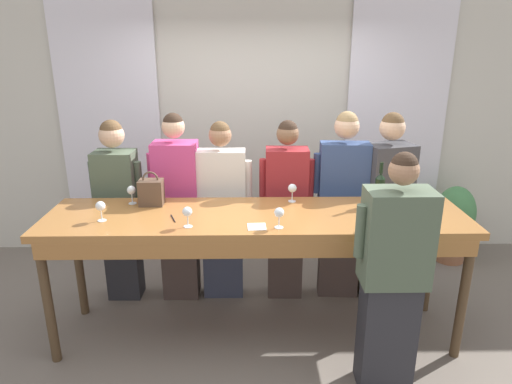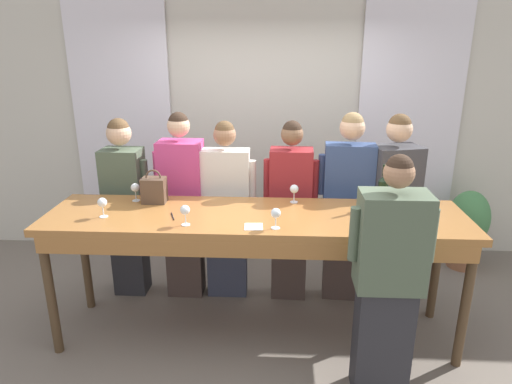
# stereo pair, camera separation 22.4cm
# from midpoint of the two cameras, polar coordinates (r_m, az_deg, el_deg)

# --- Properties ---
(ground_plane) EXTENTS (18.00, 18.00, 0.00)m
(ground_plane) POSITION_cam_midpoint_polar(r_m,az_deg,el_deg) (3.94, 1.64, -17.14)
(ground_plane) COLOR #70665B
(wall_back) EXTENTS (12.00, 0.06, 2.80)m
(wall_back) POSITION_cam_midpoint_polar(r_m,az_deg,el_deg) (4.99, 2.27, 8.13)
(wall_back) COLOR beige
(wall_back) RESTS_ON ground_plane
(curtain_panel_left) EXTENTS (1.05, 0.03, 2.69)m
(curtain_panel_left) POSITION_cam_midpoint_polar(r_m,az_deg,el_deg) (5.18, -14.98, 7.28)
(curtain_panel_left) COLOR white
(curtain_panel_left) RESTS_ON ground_plane
(curtain_panel_right) EXTENTS (1.05, 0.03, 2.69)m
(curtain_panel_right) POSITION_cam_midpoint_polar(r_m,az_deg,el_deg) (5.15, 19.58, 6.77)
(curtain_panel_right) COLOR white
(curtain_panel_right) RESTS_ON ground_plane
(tasting_bar) EXTENTS (3.17, 0.78, 1.05)m
(tasting_bar) POSITION_cam_midpoint_polar(r_m,az_deg,el_deg) (3.45, 1.78, -4.41)
(tasting_bar) COLOR #9E6633
(tasting_bar) RESTS_ON ground_plane
(wine_bottle) EXTENTS (0.08, 0.08, 0.35)m
(wine_bottle) POSITION_cam_midpoint_polar(r_m,az_deg,el_deg) (3.69, 17.22, -0.04)
(wine_bottle) COLOR black
(wine_bottle) RESTS_ON tasting_bar
(handbag) EXTENTS (0.19, 0.14, 0.27)m
(handbag) POSITION_cam_midpoint_polar(r_m,az_deg,el_deg) (3.72, -10.94, 0.27)
(handbag) COLOR brown
(handbag) RESTS_ON tasting_bar
(wine_glass_front_left) EXTENTS (0.07, 0.07, 0.15)m
(wine_glass_front_left) POSITION_cam_midpoint_polar(r_m,az_deg,el_deg) (3.23, 16.66, -3.04)
(wine_glass_front_left) COLOR white
(wine_glass_front_left) RESTS_ON tasting_bar
(wine_glass_front_mid) EXTENTS (0.07, 0.07, 0.15)m
(wine_glass_front_mid) POSITION_cam_midpoint_polar(r_m,az_deg,el_deg) (3.22, -6.90, -2.36)
(wine_glass_front_mid) COLOR white
(wine_glass_front_mid) RESTS_ON tasting_bar
(wine_glass_front_right) EXTENTS (0.07, 0.07, 0.15)m
(wine_glass_front_right) POSITION_cam_midpoint_polar(r_m,az_deg,el_deg) (3.79, -13.24, 0.45)
(wine_glass_front_right) COLOR white
(wine_glass_front_right) RESTS_ON tasting_bar
(wine_glass_center_left) EXTENTS (0.07, 0.07, 0.15)m
(wine_glass_center_left) POSITION_cam_midpoint_polar(r_m,az_deg,el_deg) (3.67, 6.54, 0.28)
(wine_glass_center_left) COLOR white
(wine_glass_center_left) RESTS_ON tasting_bar
(wine_glass_center_mid) EXTENTS (0.07, 0.07, 0.15)m
(wine_glass_center_mid) POSITION_cam_midpoint_polar(r_m,az_deg,el_deg) (3.43, 20.64, -2.16)
(wine_glass_center_mid) COLOR white
(wine_glass_center_mid) RESTS_ON tasting_bar
(wine_glass_center_right) EXTENTS (0.07, 0.07, 0.15)m
(wine_glass_center_right) POSITION_cam_midpoint_polar(r_m,az_deg,el_deg) (3.16, 4.53, -2.77)
(wine_glass_center_right) COLOR white
(wine_glass_center_right) RESTS_ON tasting_bar
(wine_glass_back_left) EXTENTS (0.07, 0.07, 0.15)m
(wine_glass_back_left) POSITION_cam_midpoint_polar(r_m,az_deg,el_deg) (3.50, -16.95, -1.37)
(wine_glass_back_left) COLOR white
(wine_glass_back_left) RESTS_ON tasting_bar
(napkin) EXTENTS (0.13, 0.13, 0.00)m
(napkin) POSITION_cam_midpoint_polar(r_m,az_deg,el_deg) (3.21, 1.75, -4.39)
(napkin) COLOR white
(napkin) RESTS_ON tasting_bar
(pen) EXTENTS (0.06, 0.14, 0.01)m
(pen) POSITION_cam_midpoint_polar(r_m,az_deg,el_deg) (3.42, -8.55, -3.04)
(pen) COLOR black
(pen) RESTS_ON tasting_bar
(guest_olive_jacket) EXTENTS (0.46, 0.27, 1.66)m
(guest_olive_jacket) POSITION_cam_midpoint_polar(r_m,az_deg,el_deg) (4.27, -14.54, -1.71)
(guest_olive_jacket) COLOR #28282D
(guest_olive_jacket) RESTS_ON ground_plane
(guest_pink_top) EXTENTS (0.49, 0.27, 1.72)m
(guest_pink_top) POSITION_cam_midpoint_polar(r_m,az_deg,el_deg) (4.14, -7.61, -1.74)
(guest_pink_top) COLOR #473833
(guest_pink_top) RESTS_ON ground_plane
(guest_cream_sweater) EXTENTS (0.54, 0.20, 1.65)m
(guest_cream_sweater) POSITION_cam_midpoint_polar(r_m,az_deg,el_deg) (4.10, -2.18, -2.18)
(guest_cream_sweater) COLOR #383D51
(guest_cream_sweater) RESTS_ON ground_plane
(guest_striped_shirt) EXTENTS (0.48, 0.26, 1.66)m
(guest_striped_shirt) POSITION_cam_midpoint_polar(r_m,az_deg,el_deg) (4.09, 5.86, -2.35)
(guest_striped_shirt) COLOR #473833
(guest_striped_shirt) RESTS_ON ground_plane
(guest_navy_coat) EXTENTS (0.54, 0.23, 1.73)m
(guest_navy_coat) POSITION_cam_midpoint_polar(r_m,az_deg,el_deg) (4.13, 12.85, -1.68)
(guest_navy_coat) COLOR #473833
(guest_navy_coat) RESTS_ON ground_plane
(guest_beige_cap) EXTENTS (0.52, 0.37, 1.72)m
(guest_beige_cap) POSITION_cam_midpoint_polar(r_m,az_deg,el_deg) (4.22, 18.03, -2.08)
(guest_beige_cap) COLOR brown
(guest_beige_cap) RESTS_ON ground_plane
(host_pouring) EXTENTS (0.53, 0.27, 1.67)m
(host_pouring) POSITION_cam_midpoint_polar(r_m,az_deg,el_deg) (3.10, 18.19, -10.59)
(host_pouring) COLOR #28282D
(host_pouring) RESTS_ON ground_plane
(potted_plant) EXTENTS (0.42, 0.42, 0.84)m
(potted_plant) POSITION_cam_midpoint_polar(r_m,az_deg,el_deg) (5.27, 26.03, -3.85)
(potted_plant) COLOR #935B3D
(potted_plant) RESTS_ON ground_plane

